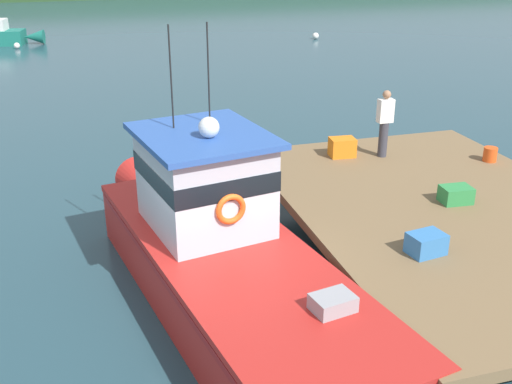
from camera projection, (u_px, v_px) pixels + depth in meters
The scene contains 10 objects.
ground_plane at pixel (215, 296), 11.27m from camera, with size 200.00×200.00×0.00m, color #23424C.
dock at pixel (448, 212), 12.11m from camera, with size 6.00×9.00×1.20m.
main_fishing_boat at pixel (220, 249), 10.82m from camera, with size 3.93×9.97×4.80m.
crate_stack_mid_dock at pixel (456, 195), 12.19m from camera, with size 0.60×0.44×0.33m, color #2D8442.
crate_stack_near_edge at pixel (342, 147), 14.73m from camera, with size 0.60×0.44×0.45m, color orange.
crate_single_by_cleat at pixel (426, 244), 10.22m from camera, with size 0.60×0.44×0.37m, color #3370B2.
bait_bucket at pixel (490, 154), 14.43m from camera, with size 0.32×0.32×0.34m, color #E04C19.
deckhand_by_the_boat at pixel (384, 122), 14.48m from camera, with size 0.36×0.22×1.63m.
mooring_buoy_spare_mooring at pixel (316, 36), 39.08m from camera, with size 0.41×0.41×0.41m, color silver.
mooring_buoy_inshore at pixel (17, 46), 35.80m from camera, with size 0.35×0.35×0.35m, color silver.
Camera 1 is at (-2.01, -9.44, 6.17)m, focal length 42.62 mm.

